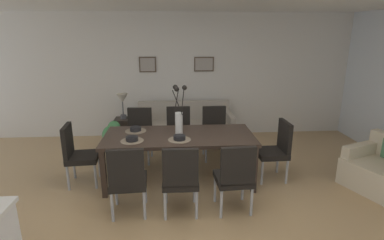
# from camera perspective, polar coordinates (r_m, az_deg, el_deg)

# --- Properties ---
(ground_plane) EXTENTS (9.00, 9.00, 0.00)m
(ground_plane) POSITION_cam_1_polar(r_m,az_deg,el_deg) (3.92, 0.18, -17.85)
(ground_plane) COLOR tan
(back_wall_panel) EXTENTS (9.00, 0.10, 2.60)m
(back_wall_panel) POSITION_cam_1_polar(r_m,az_deg,el_deg) (6.56, -1.80, 8.32)
(back_wall_panel) COLOR silver
(back_wall_panel) RESTS_ON ground
(dining_table) EXTENTS (2.20, 0.97, 0.74)m
(dining_table) POSITION_cam_1_polar(r_m,az_deg,el_deg) (4.50, -2.44, -3.61)
(dining_table) COLOR #33261E
(dining_table) RESTS_ON ground
(dining_chair_near_left) EXTENTS (0.46, 0.46, 0.92)m
(dining_chair_near_left) POSITION_cam_1_polar(r_m,az_deg,el_deg) (3.79, -12.03, -10.60)
(dining_chair_near_left) COLOR black
(dining_chair_near_left) RESTS_ON ground
(dining_chair_near_right) EXTENTS (0.47, 0.47, 0.92)m
(dining_chair_near_right) POSITION_cam_1_polar(r_m,az_deg,el_deg) (5.40, -9.90, -2.24)
(dining_chair_near_right) COLOR black
(dining_chair_near_right) RESTS_ON ground
(dining_chair_far_left) EXTENTS (0.44, 0.44, 0.92)m
(dining_chair_far_left) POSITION_cam_1_polar(r_m,az_deg,el_deg) (3.73, -2.20, -10.68)
(dining_chair_far_left) COLOR black
(dining_chair_far_left) RESTS_ON ground
(dining_chair_far_right) EXTENTS (0.45, 0.45, 0.92)m
(dining_chair_far_right) POSITION_cam_1_polar(r_m,az_deg,el_deg) (5.41, -2.52, -1.97)
(dining_chair_far_right) COLOR black
(dining_chair_far_right) RESTS_ON ground
(dining_chair_mid_left) EXTENTS (0.47, 0.47, 0.92)m
(dining_chair_mid_left) POSITION_cam_1_polar(r_m,az_deg,el_deg) (3.81, 8.13, -10.23)
(dining_chair_mid_left) COLOR black
(dining_chair_mid_left) RESTS_ON ground
(dining_chair_mid_right) EXTENTS (0.45, 0.45, 0.92)m
(dining_chair_mid_right) POSITION_cam_1_polar(r_m,az_deg,el_deg) (5.45, 4.32, -1.87)
(dining_chair_mid_right) COLOR black
(dining_chair_mid_right) RESTS_ON ground
(dining_chair_head_west) EXTENTS (0.47, 0.47, 0.92)m
(dining_chair_head_west) POSITION_cam_1_polar(r_m,az_deg,el_deg) (4.76, -20.88, -5.63)
(dining_chair_head_west) COLOR black
(dining_chair_head_west) RESTS_ON ground
(dining_chair_head_east) EXTENTS (0.45, 0.45, 0.92)m
(dining_chair_head_east) POSITION_cam_1_polar(r_m,az_deg,el_deg) (4.79, 15.66, -5.01)
(dining_chair_head_east) COLOR black
(dining_chair_head_east) RESTS_ON ground
(centerpiece_vase) EXTENTS (0.21, 0.23, 0.73)m
(centerpiece_vase) POSITION_cam_1_polar(r_m,az_deg,el_deg) (4.39, -2.48, 0.69)
(centerpiece_vase) COLOR silver
(centerpiece_vase) RESTS_ON dining_table
(placemat_near_left) EXTENTS (0.32, 0.32, 0.01)m
(placemat_near_left) POSITION_cam_1_polar(r_m,az_deg,el_deg) (4.30, -11.22, -3.86)
(placemat_near_left) COLOR #7F705B
(placemat_near_left) RESTS_ON dining_table
(bowl_near_left) EXTENTS (0.17, 0.17, 0.07)m
(bowl_near_left) POSITION_cam_1_polar(r_m,az_deg,el_deg) (4.29, -11.24, -3.39)
(bowl_near_left) COLOR black
(bowl_near_left) RESTS_ON dining_table
(placemat_near_right) EXTENTS (0.32, 0.32, 0.01)m
(placemat_near_right) POSITION_cam_1_polar(r_m,az_deg,el_deg) (4.71, -10.57, -2.04)
(placemat_near_right) COLOR #7F705B
(placemat_near_right) RESTS_ON dining_table
(bowl_near_right) EXTENTS (0.17, 0.17, 0.07)m
(bowl_near_right) POSITION_cam_1_polar(r_m,az_deg,el_deg) (4.70, -10.59, -1.61)
(bowl_near_right) COLOR black
(bowl_near_right) RESTS_ON dining_table
(placemat_far_left) EXTENTS (0.32, 0.32, 0.01)m
(placemat_far_left) POSITION_cam_1_polar(r_m,az_deg,el_deg) (4.27, -2.38, -3.73)
(placemat_far_left) COLOR #7F705B
(placemat_far_left) RESTS_ON dining_table
(bowl_far_left) EXTENTS (0.17, 0.17, 0.07)m
(bowl_far_left) POSITION_cam_1_polar(r_m,az_deg,el_deg) (4.25, -2.38, -3.26)
(bowl_far_left) COLOR black
(bowl_far_left) RESTS_ON dining_table
(sofa) EXTENTS (1.92, 0.84, 0.80)m
(sofa) POSITION_cam_1_polar(r_m,az_deg,el_deg) (6.25, -1.39, -1.69)
(sofa) COLOR #B2A899
(sofa) RESTS_ON ground
(side_table) EXTENTS (0.36, 0.36, 0.52)m
(side_table) POSITION_cam_1_polar(r_m,az_deg,el_deg) (6.34, -12.62, -2.00)
(side_table) COLOR black
(side_table) RESTS_ON ground
(table_lamp) EXTENTS (0.22, 0.22, 0.51)m
(table_lamp) POSITION_cam_1_polar(r_m,az_deg,el_deg) (6.18, -12.98, 3.59)
(table_lamp) COLOR #4C4C51
(table_lamp) RESTS_ON side_table
(armchair) EXTENTS (1.04, 1.04, 0.75)m
(armchair) POSITION_cam_1_polar(r_m,az_deg,el_deg) (5.22, 32.24, -7.92)
(armchair) COLOR beige
(armchair) RESTS_ON ground
(framed_picture_left) EXTENTS (0.35, 0.03, 0.32)m
(framed_picture_left) POSITION_cam_1_polar(r_m,az_deg,el_deg) (6.47, -8.36, 10.29)
(framed_picture_left) COLOR #473828
(framed_picture_center) EXTENTS (0.42, 0.03, 0.30)m
(framed_picture_center) POSITION_cam_1_polar(r_m,az_deg,el_deg) (6.49, 2.27, 10.46)
(framed_picture_center) COLOR #473828
(potted_plant) EXTENTS (0.36, 0.36, 0.67)m
(potted_plant) POSITION_cam_1_polar(r_m,az_deg,el_deg) (5.71, -14.71, -2.99)
(potted_plant) COLOR silver
(potted_plant) RESTS_ON ground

